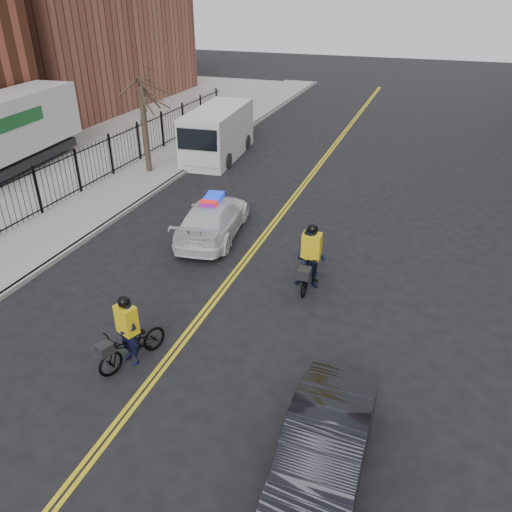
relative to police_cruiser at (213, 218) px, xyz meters
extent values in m
plane|color=black|center=(1.78, -4.70, -0.69)|extent=(120.00, 120.00, 0.00)
cube|color=gold|center=(1.70, 3.30, -0.69)|extent=(0.10, 60.00, 0.01)
cube|color=gold|center=(1.86, 3.30, -0.69)|extent=(0.10, 60.00, 0.01)
cube|color=gray|center=(-5.72, 3.30, -0.62)|extent=(3.00, 60.00, 0.15)
cube|color=gray|center=(-4.22, 3.30, -0.62)|extent=(0.20, 60.00, 0.15)
cube|color=brown|center=(-21.22, 19.30, 6.31)|extent=(14.00, 18.00, 14.00)
cylinder|color=#34291F|center=(-5.82, 5.30, 1.46)|extent=(0.28, 0.28, 4.00)
imported|color=white|center=(0.00, 0.00, -0.01)|extent=(2.56, 4.95, 1.37)
cube|color=#0C26CC|center=(0.00, 0.00, 0.76)|extent=(0.74, 1.33, 0.16)
imported|color=black|center=(6.14, -8.84, 0.00)|extent=(1.47, 4.22, 1.39)
cube|color=silver|center=(-3.72, 9.07, 0.59)|extent=(2.71, 6.17, 2.56)
cube|color=silver|center=(-3.50, 6.46, 0.36)|extent=(2.24, 1.07, 1.34)
cube|color=black|center=(-3.47, 6.02, 1.03)|extent=(2.01, 0.28, 1.00)
cylinder|color=black|center=(-4.63, 7.21, -0.30)|extent=(0.34, 0.80, 0.78)
cylinder|color=black|center=(-2.52, 7.38, -0.30)|extent=(0.34, 0.80, 0.78)
cylinder|color=black|center=(-4.92, 10.76, -0.30)|extent=(0.34, 0.80, 0.78)
cylinder|color=black|center=(-2.81, 10.93, -0.30)|extent=(0.34, 0.80, 0.78)
cylinder|color=black|center=(-12.70, 6.97, -0.20)|extent=(0.11, 0.11, 0.98)
cube|color=#195926|center=(-11.13, 3.08, 1.99)|extent=(0.37, 3.57, 0.63)
imported|color=black|center=(0.98, -7.13, -0.19)|extent=(1.34, 2.05, 1.02)
imported|color=black|center=(0.98, -7.13, 0.18)|extent=(0.74, 0.62, 1.74)
cube|color=yellow|center=(0.98, -7.13, 0.56)|extent=(0.59, 0.50, 0.73)
sphere|color=black|center=(0.98, -7.13, 1.06)|extent=(0.29, 0.29, 0.29)
cube|color=black|center=(0.73, -7.76, 0.10)|extent=(0.43, 0.45, 0.27)
imported|color=black|center=(4.23, -2.25, -0.07)|extent=(0.60, 2.09, 1.26)
imported|color=#0E1632|center=(4.23, -2.25, 0.28)|extent=(0.95, 0.74, 1.94)
cube|color=yellow|center=(4.23, -2.25, 0.70)|extent=(0.55, 0.38, 0.81)
sphere|color=black|center=(4.23, -2.25, 1.26)|extent=(0.33, 0.33, 0.33)
cube|color=black|center=(4.24, -3.01, 0.19)|extent=(0.35, 0.40, 0.30)
camera|label=1|loc=(7.10, -15.15, 7.50)|focal=35.00mm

